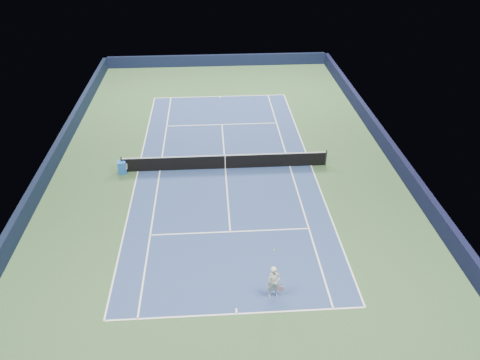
{
  "coord_description": "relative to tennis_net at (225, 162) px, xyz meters",
  "views": [
    {
      "loc": [
        -0.75,
        -25.38,
        15.23
      ],
      "look_at": [
        0.73,
        -3.0,
        1.0
      ],
      "focal_mm": 35.0,
      "sensor_mm": 36.0,
      "label": 1
    }
  ],
  "objects": [
    {
      "name": "wall_right",
      "position": [
        10.82,
        0.0,
        0.05
      ],
      "size": [
        0.35,
        40.0,
        1.1
      ],
      "primitive_type": "cube",
      "color": "black",
      "rests_on": "ground"
    },
    {
      "name": "center_mark_far",
      "position": [
        0.0,
        11.73,
        -0.5
      ],
      "size": [
        0.08,
        0.3,
        0.0
      ],
      "primitive_type": "cube",
      "color": "white",
      "rests_on": "ground"
    },
    {
      "name": "tennis_player",
      "position": [
        1.66,
        -10.96,
        0.3
      ],
      "size": [
        0.78,
        1.27,
        1.77
      ],
      "color": "silver",
      "rests_on": "ground"
    },
    {
      "name": "baseline_far",
      "position": [
        0.0,
        11.88,
        -0.5
      ],
      "size": [
        10.97,
        0.08,
        0.0
      ],
      "primitive_type": "cube",
      "color": "white",
      "rests_on": "ground"
    },
    {
      "name": "sideline_singles_left",
      "position": [
        -4.12,
        0.0,
        -0.5
      ],
      "size": [
        0.08,
        23.77,
        0.0
      ],
      "primitive_type": "cube",
      "color": "white",
      "rests_on": "ground"
    },
    {
      "name": "wall_left",
      "position": [
        -10.82,
        0.0,
        0.05
      ],
      "size": [
        0.35,
        40.0,
        1.1
      ],
      "primitive_type": "cube",
      "color": "black",
      "rests_on": "ground"
    },
    {
      "name": "baseline_near",
      "position": [
        0.0,
        -11.88,
        -0.5
      ],
      "size": [
        10.97,
        0.08,
        0.0
      ],
      "primitive_type": "cube",
      "color": "white",
      "rests_on": "ground"
    },
    {
      "name": "service_line_near",
      "position": [
        0.0,
        -6.4,
        -0.5
      ],
      "size": [
        8.23,
        0.08,
        0.0
      ],
      "primitive_type": "cube",
      "color": "white",
      "rests_on": "ground"
    },
    {
      "name": "sideline_doubles_left",
      "position": [
        -5.49,
        0.0,
        -0.5
      ],
      "size": [
        0.08,
        23.77,
        0.0
      ],
      "primitive_type": "cube",
      "color": "white",
      "rests_on": "ground"
    },
    {
      "name": "sideline_doubles_right",
      "position": [
        5.49,
        0.0,
        -0.5
      ],
      "size": [
        0.08,
        23.77,
        0.0
      ],
      "primitive_type": "cube",
      "color": "white",
      "rests_on": "ground"
    },
    {
      "name": "sponsor_cube",
      "position": [
        -6.4,
        -0.13,
        -0.1
      ],
      "size": [
        0.61,
        0.52,
        0.82
      ],
      "color": "blue",
      "rests_on": "ground"
    },
    {
      "name": "center_mark_near",
      "position": [
        0.0,
        -11.73,
        -0.5
      ],
      "size": [
        0.08,
        0.3,
        0.0
      ],
      "primitive_type": "cube",
      "color": "white",
      "rests_on": "ground"
    },
    {
      "name": "service_line_far",
      "position": [
        0.0,
        6.4,
        -0.5
      ],
      "size": [
        8.23,
        0.08,
        0.0
      ],
      "primitive_type": "cube",
      "color": "white",
      "rests_on": "ground"
    },
    {
      "name": "ground",
      "position": [
        0.0,
        0.0,
        -0.5
      ],
      "size": [
        40.0,
        40.0,
        0.0
      ],
      "primitive_type": "plane",
      "color": "#2F4F2B",
      "rests_on": "ground"
    },
    {
      "name": "center_service_line",
      "position": [
        0.0,
        0.0,
        -0.5
      ],
      "size": [
        0.08,
        12.8,
        0.0
      ],
      "primitive_type": "cube",
      "color": "white",
      "rests_on": "ground"
    },
    {
      "name": "tennis_net",
      "position": [
        0.0,
        0.0,
        0.0
      ],
      "size": [
        12.9,
        0.1,
        1.07
      ],
      "color": "black",
      "rests_on": "ground"
    },
    {
      "name": "sideline_singles_right",
      "position": [
        4.12,
        0.0,
        -0.5
      ],
      "size": [
        0.08,
        23.77,
        0.0
      ],
      "primitive_type": "cube",
      "color": "white",
      "rests_on": "ground"
    },
    {
      "name": "wall_far",
      "position": [
        0.0,
        19.82,
        0.05
      ],
      "size": [
        22.0,
        0.35,
        1.1
      ],
      "primitive_type": "cube",
      "color": "black",
      "rests_on": "ground"
    },
    {
      "name": "court_surface",
      "position": [
        0.0,
        0.0,
        -0.5
      ],
      "size": [
        10.97,
        23.77,
        0.01
      ],
      "primitive_type": "cube",
      "color": "navy",
      "rests_on": "ground"
    }
  ]
}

